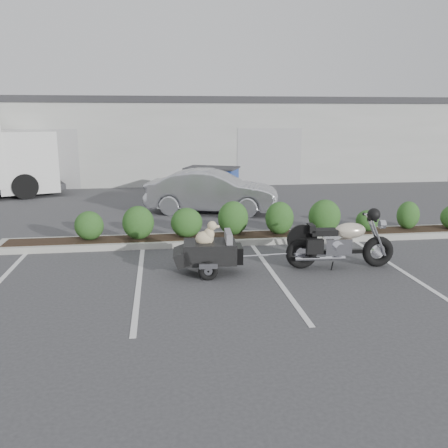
{
  "coord_description": "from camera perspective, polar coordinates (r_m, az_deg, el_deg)",
  "views": [
    {
      "loc": [
        -1.05,
        -9.44,
        3.15
      ],
      "look_at": [
        0.38,
        0.96,
        0.75
      ],
      "focal_mm": 38.0,
      "sensor_mm": 36.0,
      "label": 1
    }
  ],
  "objects": [
    {
      "name": "planter_kerb",
      "position": [
        12.22,
        2.09,
        -1.71
      ],
      "size": [
        12.0,
        1.0,
        0.15
      ],
      "primitive_type": "cube",
      "color": "#9E9E93",
      "rests_on": "ground"
    },
    {
      "name": "pet_trailer",
      "position": [
        9.65,
        -1.83,
        -3.27
      ],
      "size": [
        1.86,
        1.04,
        1.11
      ],
      "rotation": [
        0.0,
        0.0,
        -0.06
      ],
      "color": "black",
      "rests_on": "ground"
    },
    {
      "name": "dumpster",
      "position": [
        18.1,
        -1.45,
        4.9
      ],
      "size": [
        2.27,
        1.94,
        1.26
      ],
      "rotation": [
        0.0,
        0.0,
        -0.39
      ],
      "color": "navy",
      "rests_on": "ground"
    },
    {
      "name": "sedan",
      "position": [
        15.67,
        -1.42,
        3.92
      ],
      "size": [
        4.55,
        2.61,
        1.42
      ],
      "primitive_type": "imported",
      "rotation": [
        0.0,
        0.0,
        1.3
      ],
      "color": "#ABACB2",
      "rests_on": "ground"
    },
    {
      "name": "building",
      "position": [
        26.49,
        -5.63,
        10.34
      ],
      "size": [
        26.0,
        10.0,
        4.0
      ],
      "primitive_type": "cube",
      "color": "#9EA099",
      "rests_on": "ground"
    },
    {
      "name": "motorcycle",
      "position": [
        10.27,
        13.84,
        -2.27
      ],
      "size": [
        2.33,
        0.79,
        1.34
      ],
      "rotation": [
        0.0,
        0.0,
        -0.06
      ],
      "color": "black",
      "rests_on": "ground"
    },
    {
      "name": "ground",
      "position": [
        10.01,
        -1.42,
        -5.47
      ],
      "size": [
        90.0,
        90.0,
        0.0
      ],
      "primitive_type": "plane",
      "color": "#38383A",
      "rests_on": "ground"
    }
  ]
}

